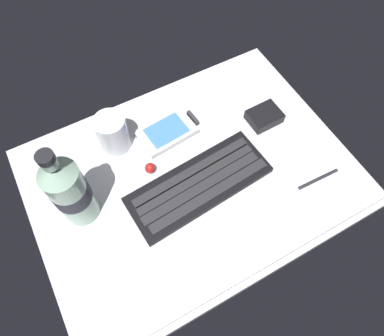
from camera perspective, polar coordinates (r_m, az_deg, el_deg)
The scene contains 8 objects.
ground_plane at distance 72.29cm, azimuth 0.09°, elevation -1.65°, with size 64.00×48.00×2.80cm.
keyboard at distance 69.76cm, azimuth 1.42°, elevation -2.53°, with size 29.75×13.18×1.70cm.
handheld_device at distance 76.42cm, azimuth -3.74°, elevation 6.05°, with size 13.31×8.76×1.50cm.
juice_cup at distance 73.77cm, azimuth -12.75°, elevation 5.43°, with size 6.40×6.40×8.50cm.
water_bottle at distance 63.62cm, azimuth -19.39°, elevation -3.48°, with size 6.73×6.73×20.80cm.
charger_block at distance 79.55cm, azimuth 11.70°, elevation 8.21°, with size 7.00×5.60×2.40cm, color black.
trackball_mouse at distance 71.52cm, azimuth -6.86°, elevation -0.01°, with size 2.20×2.20×2.20cm, color red.
stylus_pen at distance 75.24cm, azimuth 19.92°, elevation -1.62°, with size 0.70×0.70×9.50cm, color #26262B.
Camera 1 is at (-15.84, -28.91, 63.45)cm, focal length 32.71 mm.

